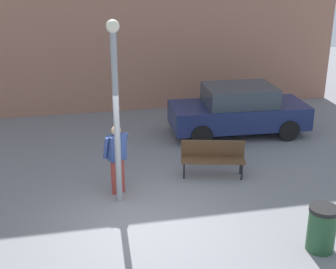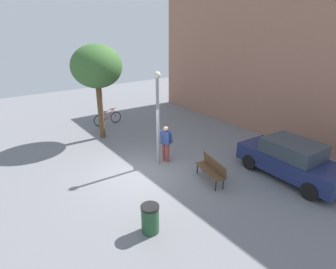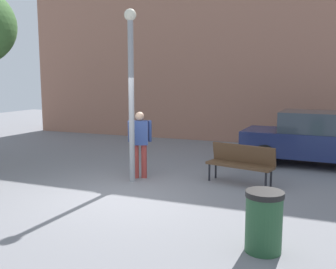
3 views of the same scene
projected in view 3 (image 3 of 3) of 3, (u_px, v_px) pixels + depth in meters
The scene contains 7 objects.
ground_plane at pixel (122, 196), 8.19m from camera, with size 36.00×36.00×0.00m, color slate.
building_facade at pixel (224, 40), 15.73m from camera, with size 17.17×2.00×8.10m, color #9E6B56.
lamppost at pixel (131, 82), 9.01m from camera, with size 0.28×0.28×4.06m.
person_by_lamppost at pixel (140, 140), 9.58m from camera, with size 0.63×0.46×1.67m.
park_bench at pixel (241, 161), 9.15m from camera, with size 1.67×0.84×0.92m.
parked_car_navy at pixel (318, 139), 11.01m from camera, with size 4.28×1.98×1.55m.
trash_bin at pixel (264, 221), 5.52m from camera, with size 0.55×0.55×0.90m.
Camera 3 is at (3.86, -6.98, 2.48)m, focal length 41.21 mm.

